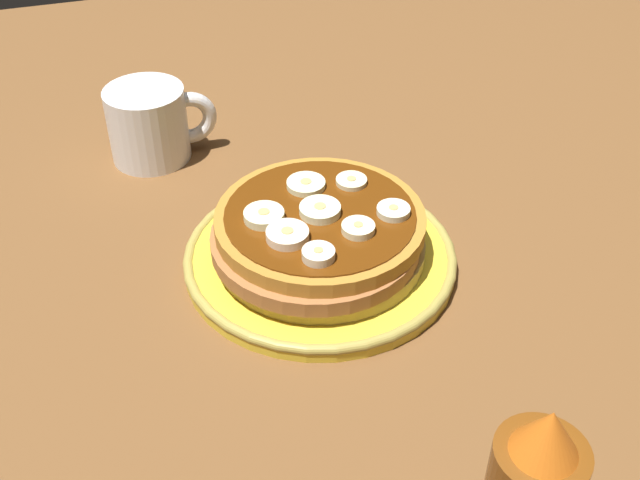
% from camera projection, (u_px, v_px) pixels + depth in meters
% --- Properties ---
extents(ground_plane, '(1.40, 1.40, 0.03)m').
position_uv_depth(ground_plane, '(320.00, 277.00, 0.72)').
color(ground_plane, brown).
extents(plate, '(0.24, 0.24, 0.02)m').
position_uv_depth(plate, '(320.00, 257.00, 0.71)').
color(plate, yellow).
rests_on(plate, ground_plane).
extents(pancake_stack, '(0.19, 0.19, 0.04)m').
position_uv_depth(pancake_stack, '(318.00, 235.00, 0.69)').
color(pancake_stack, tan).
rests_on(pancake_stack, plate).
extents(banana_slice_0, '(0.04, 0.04, 0.01)m').
position_uv_depth(banana_slice_0, '(317.00, 210.00, 0.68)').
color(banana_slice_0, '#EEF3C0').
rests_on(banana_slice_0, pancake_stack).
extents(banana_slice_1, '(0.03, 0.03, 0.01)m').
position_uv_depth(banana_slice_1, '(307.00, 185.00, 0.71)').
color(banana_slice_1, '#EBF2BB').
rests_on(banana_slice_1, pancake_stack).
extents(banana_slice_2, '(0.03, 0.03, 0.01)m').
position_uv_depth(banana_slice_2, '(351.00, 182.00, 0.71)').
color(banana_slice_2, beige).
rests_on(banana_slice_2, pancake_stack).
extents(banana_slice_3, '(0.04, 0.04, 0.01)m').
position_uv_depth(banana_slice_3, '(288.00, 235.00, 0.65)').
color(banana_slice_3, '#FDE7C3').
rests_on(banana_slice_3, pancake_stack).
extents(banana_slice_4, '(0.03, 0.03, 0.01)m').
position_uv_depth(banana_slice_4, '(393.00, 211.00, 0.68)').
color(banana_slice_4, '#EBECC4').
rests_on(banana_slice_4, pancake_stack).
extents(banana_slice_5, '(0.03, 0.03, 0.01)m').
position_uv_depth(banana_slice_5, '(264.00, 216.00, 0.67)').
color(banana_slice_5, '#F1F3BB').
rests_on(banana_slice_5, pancake_stack).
extents(banana_slice_6, '(0.03, 0.03, 0.01)m').
position_uv_depth(banana_slice_6, '(358.00, 229.00, 0.66)').
color(banana_slice_6, '#F8F0BB').
rests_on(banana_slice_6, pancake_stack).
extents(banana_slice_7, '(0.03, 0.03, 0.01)m').
position_uv_depth(banana_slice_7, '(318.00, 255.00, 0.63)').
color(banana_slice_7, '#EEE4C3').
rests_on(banana_slice_7, pancake_stack).
extents(coffee_mug, '(0.12, 0.08, 0.08)m').
position_uv_depth(coffee_mug, '(151.00, 123.00, 0.83)').
color(coffee_mug, white).
rests_on(coffee_mug, ground_plane).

